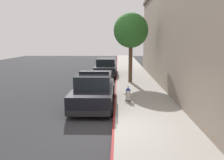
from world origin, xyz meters
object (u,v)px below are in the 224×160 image
police_cruiser (94,90)px  fire_hydrant (128,94)px  parked_car_silver_ahead (106,67)px  street_tree (131,31)px

police_cruiser → fire_hydrant: bearing=6.7°
police_cruiser → parked_car_silver_ahead: police_cruiser is taller
police_cruiser → street_tree: street_tree is taller
parked_car_silver_ahead → street_tree: (2.02, -4.15, 3.12)m
police_cruiser → fire_hydrant: police_cruiser is taller
fire_hydrant → street_tree: (0.39, 5.38, 3.37)m
parked_car_silver_ahead → street_tree: street_tree is taller
police_cruiser → parked_car_silver_ahead: 9.73m
fire_hydrant → street_tree: street_tree is taller
fire_hydrant → parked_car_silver_ahead: bearing=99.7°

